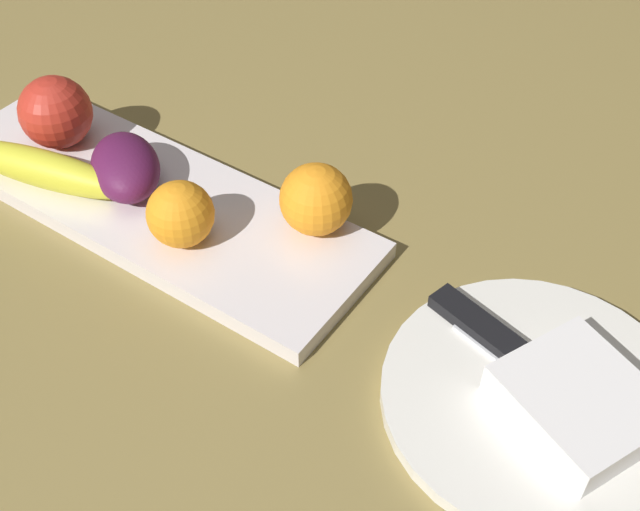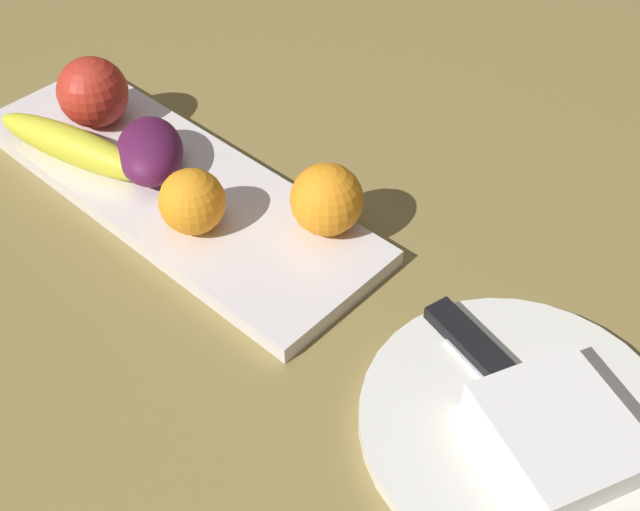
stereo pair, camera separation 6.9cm
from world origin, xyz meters
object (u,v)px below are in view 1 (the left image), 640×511
grape_bunch (125,167)px  knife (491,336)px  folded_napkin (580,401)px  banana (44,169)px  orange_near_banana (316,199)px  apple (58,110)px  fruit_tray (148,200)px  orange_near_apple (180,214)px  dinner_plate (536,398)px

grape_bunch → knife: bearing=4.3°
grape_bunch → folded_napkin: size_ratio=0.89×
banana → grape_bunch: (0.07, 0.04, 0.00)m
orange_near_banana → apple: bearing=-172.5°
fruit_tray → banana: 0.10m
orange_near_apple → dinner_plate: size_ratio=0.25×
fruit_tray → grape_bunch: 0.04m
fruit_tray → dinner_plate: (0.41, 0.00, -0.00)m
orange_near_apple → orange_near_banana: orange_near_banana is taller
fruit_tray → orange_near_banana: bearing=18.2°
fruit_tray → knife: size_ratio=2.61×
grape_bunch → knife: grape_bunch is taller
banana → orange_near_banana: (0.25, 0.10, 0.01)m
orange_near_banana → folded_napkin: size_ratio=0.61×
dinner_plate → folded_napkin: 0.04m
apple → grape_bunch: size_ratio=0.76×
apple → folded_napkin: 0.57m
folded_napkin → orange_near_apple: bearing=-175.6°
grape_bunch → knife: 0.38m
folded_napkin → orange_near_banana: bearing=169.0°
apple → grape_bunch: bearing=-8.8°
orange_near_banana → grape_bunch: size_ratio=0.68×
banana → knife: (0.45, 0.07, -0.02)m
grape_bunch → dinner_plate: (0.43, 0.00, -0.03)m
grape_bunch → dinner_plate: bearing=0.2°
banana → dinner_plate: 0.51m
banana → grape_bunch: grape_bunch is taller
apple → dinner_plate: size_ratio=0.30×
orange_near_apple → orange_near_banana: (0.09, 0.08, 0.00)m
apple → folded_napkin: apple is taller
orange_near_banana → knife: orange_near_banana is taller
fruit_tray → apple: bearing=173.2°
apple → orange_near_apple: size_ratio=1.21×
grape_bunch → orange_near_apple: bearing=-15.8°
knife → orange_near_banana: bearing=-173.5°
knife → banana: bearing=-156.5°
banana → dinner_plate: (0.50, 0.04, -0.03)m
fruit_tray → orange_near_apple: size_ratio=7.58×
grape_bunch → folded_napkin: bearing=0.1°
orange_near_apple → folded_napkin: orange_near_apple is taller
orange_near_apple → grape_bunch: (-0.10, 0.03, -0.01)m
banana → orange_near_apple: orange_near_apple is taller
orange_near_apple → dinner_plate: 0.34m
fruit_tray → folded_napkin: 0.44m
orange_near_apple → knife: size_ratio=0.34×
apple → orange_near_banana: size_ratio=1.11×
grape_bunch → fruit_tray: bearing=3.1°
dinner_plate → knife: 0.06m
grape_bunch → folded_napkin: 0.47m
apple → orange_near_apple: 0.21m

